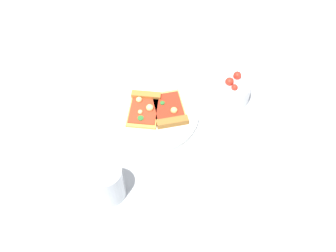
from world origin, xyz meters
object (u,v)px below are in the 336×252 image
object	(u,v)px
pizza_slice_near	(170,111)
soda_glass	(108,184)
pizza_slice_far	(144,107)
plate	(153,114)
salad_bowl	(232,90)

from	to	relation	value
pizza_slice_near	soda_glass	bearing A→B (deg)	-9.12
pizza_slice_near	pizza_slice_far	xyz separation A→B (m)	(0.01, -0.07, 0.00)
pizza_slice_near	soda_glass	size ratio (longest dim) A/B	1.35
plate	pizza_slice_far	distance (m)	0.03
pizza_slice_far	soda_glass	size ratio (longest dim) A/B	1.23
salad_bowl	soda_glass	size ratio (longest dim) A/B	0.93
salad_bowl	pizza_slice_near	bearing A→B (deg)	-48.27
plate	pizza_slice_near	xyz separation A→B (m)	(-0.02, 0.04, 0.01)
pizza_slice_far	soda_glass	xyz separation A→B (m)	(0.26, 0.03, 0.03)
plate	salad_bowl	distance (m)	0.23
plate	pizza_slice_near	world-z (taller)	pizza_slice_near
plate	salad_bowl	size ratio (longest dim) A/B	2.50
plate	soda_glass	size ratio (longest dim) A/B	2.34
pizza_slice_near	salad_bowl	world-z (taller)	salad_bowl
plate	pizza_slice_far	bearing A→B (deg)	-99.81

